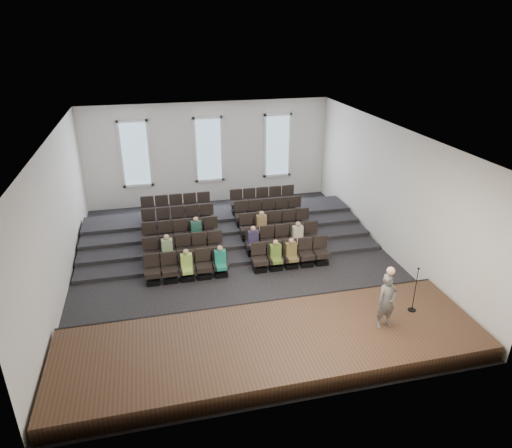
# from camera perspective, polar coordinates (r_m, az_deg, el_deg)

# --- Properties ---
(ground) EXTENTS (14.00, 14.00, 0.00)m
(ground) POSITION_cam_1_polar(r_m,az_deg,el_deg) (17.32, -2.35, -5.18)
(ground) COLOR black
(ground) RESTS_ON ground
(ceiling) EXTENTS (12.00, 14.00, 0.02)m
(ceiling) POSITION_cam_1_polar(r_m,az_deg,el_deg) (15.52, -2.67, 11.22)
(ceiling) COLOR white
(ceiling) RESTS_ON ground
(wall_back) EXTENTS (12.00, 0.04, 5.00)m
(wall_back) POSITION_cam_1_polar(r_m,az_deg,el_deg) (22.85, -5.93, 8.78)
(wall_back) COLOR silver
(wall_back) RESTS_ON ground
(wall_front) EXTENTS (12.00, 0.04, 5.00)m
(wall_front) POSITION_cam_1_polar(r_m,az_deg,el_deg) (10.22, 5.26, -11.53)
(wall_front) COLOR silver
(wall_front) RESTS_ON ground
(wall_left) EXTENTS (0.04, 14.00, 5.00)m
(wall_left) POSITION_cam_1_polar(r_m,az_deg,el_deg) (16.32, -23.72, 0.55)
(wall_left) COLOR silver
(wall_left) RESTS_ON ground
(wall_right) EXTENTS (0.04, 14.00, 5.00)m
(wall_right) POSITION_cam_1_polar(r_m,az_deg,el_deg) (18.28, 16.40, 4.04)
(wall_right) COLOR silver
(wall_right) RESTS_ON ground
(stage) EXTENTS (11.80, 3.60, 0.50)m
(stage) POSITION_cam_1_polar(r_m,az_deg,el_deg) (13.04, 2.15, -14.86)
(stage) COLOR #472F1E
(stage) RESTS_ON ground
(stage_lip) EXTENTS (11.80, 0.06, 0.52)m
(stage_lip) POSITION_cam_1_polar(r_m,az_deg,el_deg) (14.41, 0.25, -10.58)
(stage_lip) COLOR black
(stage_lip) RESTS_ON ground
(risers) EXTENTS (11.80, 4.80, 0.60)m
(risers) POSITION_cam_1_polar(r_m,az_deg,el_deg) (20.02, -4.13, -0.38)
(risers) COLOR black
(risers) RESTS_ON ground
(seating_rows) EXTENTS (6.80, 4.70, 1.67)m
(seating_rows) POSITION_cam_1_polar(r_m,az_deg,el_deg) (18.36, -3.33, -1.04)
(seating_rows) COLOR black
(seating_rows) RESTS_ON ground
(windows) EXTENTS (8.44, 0.10, 3.24)m
(windows) POSITION_cam_1_polar(r_m,az_deg,el_deg) (22.74, -5.93, 9.23)
(windows) COLOR white
(windows) RESTS_ON wall_back
(audience) EXTENTS (5.45, 2.64, 1.10)m
(audience) POSITION_cam_1_polar(r_m,az_deg,el_deg) (17.16, -2.06, -2.45)
(audience) COLOR #9EC950
(audience) RESTS_ON seating_rows
(speaker) EXTENTS (0.63, 0.45, 1.64)m
(speaker) POSITION_cam_1_polar(r_m,az_deg,el_deg) (13.35, 16.03, -9.24)
(speaker) COLOR #585653
(speaker) RESTS_ON stage
(mic_stand) EXTENTS (0.24, 0.24, 1.46)m
(mic_stand) POSITION_cam_1_polar(r_m,az_deg,el_deg) (14.46, 19.12, -8.72)
(mic_stand) COLOR black
(mic_stand) RESTS_ON stage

